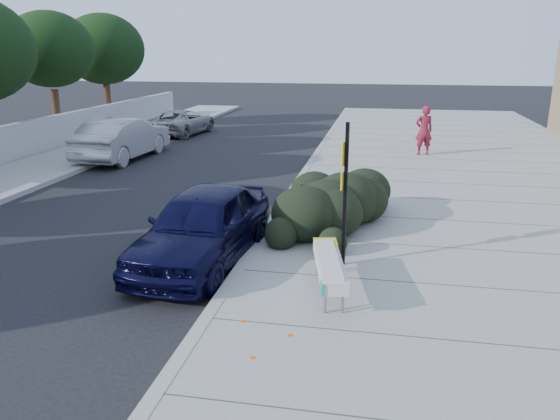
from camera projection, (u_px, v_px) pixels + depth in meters
The scene contains 14 objects.
ground at pixel (238, 277), 10.58m from camera, with size 120.00×120.00×0.00m, color black.
sidewalk_near at pixel (494, 214), 14.27m from camera, with size 11.20×50.00×0.15m, color gray.
curb_near at pixel (284, 203), 15.26m from camera, with size 0.22×50.00×0.17m, color #9E9E99.
curb_far at pixel (27, 190), 16.68m from camera, with size 0.22×50.00×0.17m, color #9E9E99.
tree_far_e at pixel (49, 50), 24.79m from camera, with size 4.00×4.00×5.90m.
tree_far_f at pixel (103, 49), 29.50m from camera, with size 4.40×4.40×6.07m.
bench at pixel (329, 265), 9.44m from camera, with size 0.83×2.17×0.64m.
bike_rack at pixel (299, 204), 12.80m from camera, with size 0.10×0.69×1.00m.
sign_post at pixel (345, 187), 10.35m from camera, with size 0.13×0.32×2.81m.
hedge at pixel (332, 193), 13.03m from camera, with size 2.06×4.11×1.54m, color black.
sedan_navy at pixel (203, 226), 11.12m from camera, with size 1.83×4.55×1.55m, color black.
wagon_silver at pixel (123, 138), 21.56m from camera, with size 1.75×5.02×1.66m, color #A4A5A9.
suv_silver at pixel (182, 122), 27.84m from camera, with size 2.09×4.52×1.26m, color gray.
pedestrian at pixel (424, 130), 21.60m from camera, with size 0.71×0.46×1.94m, color maroon.
Camera 1 is at (2.60, -9.45, 4.26)m, focal length 35.00 mm.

